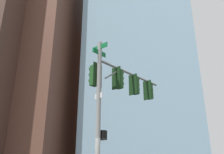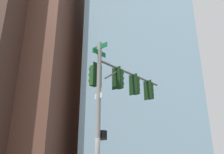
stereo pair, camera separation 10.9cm
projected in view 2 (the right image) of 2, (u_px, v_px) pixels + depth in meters
signal_pole_assembly at (119, 91)px, 11.70m from camera, size 4.74×3.25×7.04m
building_brick_nearside at (40, 45)px, 56.14m from camera, size 18.69×16.59×56.10m
building_brick_midblock at (132, 93)px, 59.59m from camera, size 23.44×18.40×36.18m
building_glass_tower at (140, 23)px, 67.30m from camera, size 31.20×23.55×78.62m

